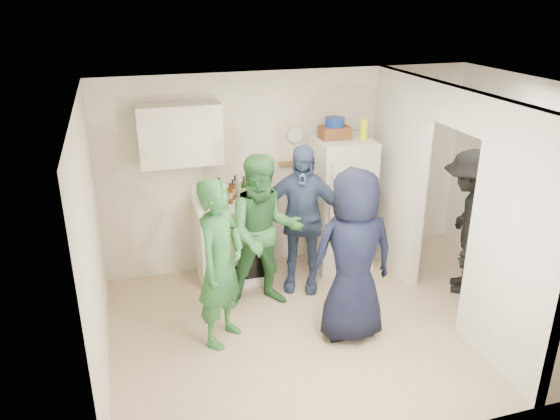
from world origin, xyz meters
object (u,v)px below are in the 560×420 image
object	(u,v)px
stove	(231,240)
fridge	(340,203)
yellow_cup_stack_top	(364,129)
person_nook	(467,223)
person_green_center	(264,233)
person_denim	(301,219)
person_green_left	(221,263)
person_navy	(353,256)
blue_bowl	(335,122)
wicker_basket	(334,132)

from	to	relation	value
stove	fridge	distance (m)	1.47
yellow_cup_stack_top	person_nook	bearing A→B (deg)	-45.15
person_green_center	person_denim	xyz separation A→B (m)	(0.51, 0.24, 0.01)
person_nook	person_denim	bearing A→B (deg)	-76.41
fridge	person_denim	xyz separation A→B (m)	(-0.69, -0.45, 0.05)
stove	person_denim	xyz separation A→B (m)	(0.74, -0.48, 0.39)
person_green_left	person_navy	size ratio (longest dim) A/B	0.96
person_denim	blue_bowl	bearing A→B (deg)	65.58
wicker_basket	person_green_center	distance (m)	1.59
person_nook	person_navy	bearing A→B (deg)	-42.03
blue_bowl	person_navy	xyz separation A→B (m)	(-0.41, -1.59, -0.99)
blue_bowl	person_navy	bearing A→B (deg)	-104.54
person_denim	person_navy	xyz separation A→B (m)	(0.18, -1.09, 0.01)
yellow_cup_stack_top	person_nook	size ratio (longest dim) A/B	0.14
fridge	person_nook	bearing A→B (deg)	-42.00
person_green_center	person_denim	size ratio (longest dim) A/B	0.99
person_green_center	stove	bearing A→B (deg)	113.84
wicker_basket	person_nook	xyz separation A→B (m)	(1.25, -1.09, -0.90)
stove	person_nook	world-z (taller)	person_nook
person_green_left	person_navy	world-z (taller)	person_navy
blue_bowl	person_green_left	bearing A→B (deg)	-142.78
person_green_left	person_green_center	world-z (taller)	person_green_center
blue_bowl	person_navy	size ratio (longest dim) A/B	0.13
person_denim	yellow_cup_stack_top	bearing A→B (deg)	46.29
person_green_left	yellow_cup_stack_top	bearing A→B (deg)	-18.63
yellow_cup_stack_top	person_navy	bearing A→B (deg)	-117.00
stove	person_denim	distance (m)	0.97
person_green_center	person_navy	bearing A→B (deg)	-44.91
fridge	person_nook	size ratio (longest dim) A/B	0.98
wicker_basket	person_green_center	bearing A→B (deg)	-146.02
person_nook	blue_bowl	bearing A→B (deg)	-99.57
blue_bowl	person_nook	world-z (taller)	blue_bowl
wicker_basket	blue_bowl	world-z (taller)	blue_bowl
stove	wicker_basket	distance (m)	1.84
person_green_left	person_nook	xyz separation A→B (m)	(2.95, 0.20, -0.01)
person_navy	fridge	bearing A→B (deg)	-107.15
yellow_cup_stack_top	person_green_center	bearing A→B (deg)	-157.40
stove	person_denim	bearing A→B (deg)	-32.66
yellow_cup_stack_top	person_green_left	bearing A→B (deg)	-150.55
person_green_left	person_green_center	bearing A→B (deg)	-5.56
fridge	person_denim	distance (m)	0.82
fridge	yellow_cup_stack_top	bearing A→B (deg)	-24.44
person_nook	fridge	bearing A→B (deg)	-100.60
wicker_basket	person_nook	distance (m)	1.89
person_denim	person_nook	world-z (taller)	person_denim
stove	person_nook	xyz separation A→B (m)	(2.59, -1.07, 0.36)
wicker_basket	person_denim	size ratio (longest dim) A/B	0.19
wicker_basket	person_green_center	xyz separation A→B (m)	(-1.10, -0.74, -0.88)
fridge	wicker_basket	size ratio (longest dim) A/B	4.85
yellow_cup_stack_top	person_denim	xyz separation A→B (m)	(-0.91, -0.35, -0.92)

